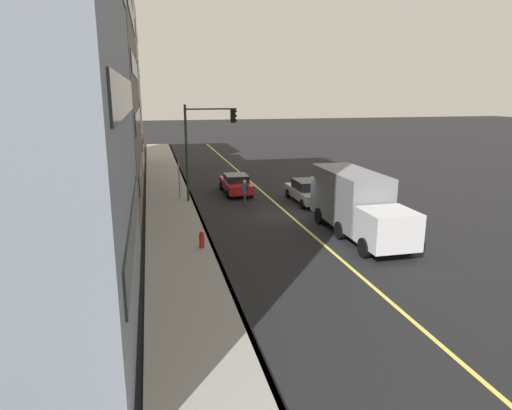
# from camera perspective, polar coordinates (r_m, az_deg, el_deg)

# --- Properties ---
(ground) EXTENTS (200.00, 200.00, 0.00)m
(ground) POSITION_cam_1_polar(r_m,az_deg,el_deg) (27.16, 4.26, -1.29)
(ground) COLOR black
(sidewalk_slab) EXTENTS (80.00, 3.17, 0.15)m
(sidewalk_slab) POSITION_cam_1_polar(r_m,az_deg,el_deg) (25.98, -10.31, -2.02)
(sidewalk_slab) COLOR gray
(sidewalk_slab) RESTS_ON ground
(curb_edge) EXTENTS (80.00, 0.16, 0.15)m
(curb_edge) POSITION_cam_1_polar(r_m,az_deg,el_deg) (26.09, -7.00, -1.83)
(curb_edge) COLOR slate
(curb_edge) RESTS_ON ground
(lane_stripe_center) EXTENTS (80.00, 0.16, 0.01)m
(lane_stripe_center) POSITION_cam_1_polar(r_m,az_deg,el_deg) (27.16, 4.26, -1.28)
(lane_stripe_center) COLOR #D8CC4C
(lane_stripe_center) RESTS_ON ground
(building_midblock) EXTENTS (16.08, 13.90, 14.22)m
(building_midblock) POSITION_cam_1_polar(r_m,az_deg,el_deg) (30.91, -28.16, 12.34)
(building_midblock) COLOR #56514C
(building_midblock) RESTS_ON ground
(building_glass_right) EXTENTS (10.38, 8.89, 15.14)m
(building_glass_right) POSITION_cam_1_polar(r_m,az_deg,el_deg) (45.17, -20.30, 13.71)
(building_glass_right) COLOR #9E9384
(building_glass_right) RESTS_ON ground
(car_silver) EXTENTS (4.76, 1.93, 1.51)m
(car_silver) POSITION_cam_1_polar(r_m,az_deg,el_deg) (30.30, 6.51, 1.76)
(car_silver) COLOR #A8AAB2
(car_silver) RESTS_ON ground
(car_red) EXTENTS (4.53, 1.90, 1.42)m
(car_red) POSITION_cam_1_polar(r_m,az_deg,el_deg) (32.82, -2.57, 2.72)
(car_red) COLOR red
(car_red) RESTS_ON ground
(truck_gray) EXTENTS (8.09, 2.44, 3.20)m
(truck_gray) POSITION_cam_1_polar(r_m,az_deg,el_deg) (23.65, 12.53, 0.30)
(truck_gray) COLOR silver
(truck_gray) RESTS_ON ground
(pedestrian_with_backpack) EXTENTS (0.44, 0.42, 1.72)m
(pedestrian_with_backpack) POSITION_cam_1_polar(r_m,az_deg,el_deg) (29.09, -1.43, 1.82)
(pedestrian_with_backpack) COLOR #383838
(pedestrian_with_backpack) RESTS_ON ground
(traffic_light_mast) EXTENTS (0.28, 3.45, 6.44)m
(traffic_light_mast) POSITION_cam_1_polar(r_m,az_deg,el_deg) (29.87, -6.55, 8.54)
(traffic_light_mast) COLOR #1E3823
(traffic_light_mast) RESTS_ON ground
(street_sign_post) EXTENTS (0.60, 0.08, 2.61)m
(street_sign_post) POSITION_cam_1_polar(r_m,az_deg,el_deg) (30.96, -9.73, 3.38)
(street_sign_post) COLOR slate
(street_sign_post) RESTS_ON ground
(fire_hydrant) EXTENTS (0.24, 0.24, 0.94)m
(fire_hydrant) POSITION_cam_1_polar(r_m,az_deg,el_deg) (21.08, -6.90, -4.58)
(fire_hydrant) COLOR red
(fire_hydrant) RESTS_ON ground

